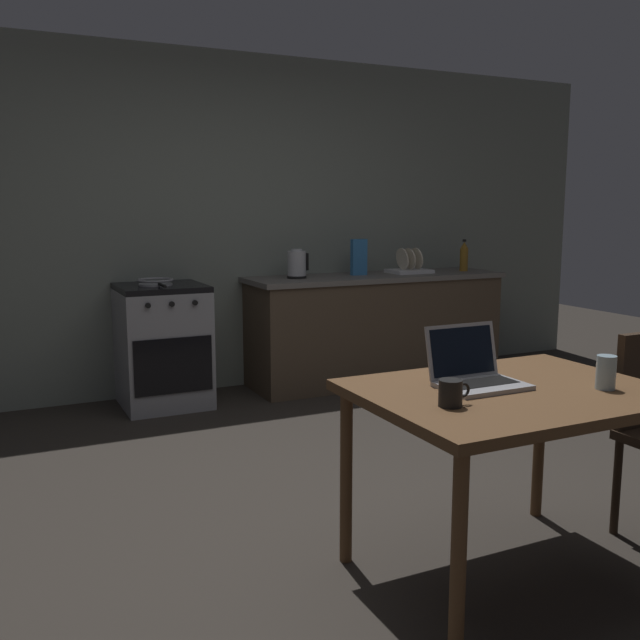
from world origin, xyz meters
TOP-DOWN VIEW (x-y plane):
  - ground_plane at (0.00, 0.00)m, footprint 12.00×12.00m
  - back_wall at (0.30, 2.57)m, footprint 6.40×0.10m
  - kitchen_counter at (1.20, 2.22)m, footprint 2.16×0.64m
  - stove_oven at (-0.57, 2.22)m, footprint 0.60×0.62m
  - dining_table at (0.06, -0.75)m, footprint 1.13×0.86m
  - laptop at (-0.03, -0.66)m, footprint 0.32×0.27m
  - electric_kettle at (0.49, 2.22)m, footprint 0.17×0.15m
  - bottle at (2.04, 2.17)m, footprint 0.07×0.07m
  - frying_pan at (-0.61, 2.19)m, footprint 0.25×0.43m
  - coffee_mug at (-0.28, -0.85)m, footprint 0.12×0.08m
  - drinking_glass at (0.38, -0.91)m, footprint 0.07×0.07m
  - cereal_box at (1.05, 2.24)m, footprint 0.13×0.05m
  - dish_rack at (1.52, 2.22)m, footprint 0.34×0.26m

SIDE VIEW (x-z plane):
  - ground_plane at x=0.00m, z-range 0.00..0.00m
  - stove_oven at x=-0.57m, z-range 0.00..0.88m
  - kitchen_counter at x=1.20m, z-range 0.00..0.88m
  - dining_table at x=0.06m, z-range 0.30..1.05m
  - laptop at x=-0.03m, z-range 0.69..0.91m
  - coffee_mug at x=-0.28m, z-range 0.75..0.85m
  - drinking_glass at x=0.38m, z-range 0.75..0.88m
  - frying_pan at x=-0.61m, z-range 0.88..0.93m
  - dish_rack at x=1.52m, z-range 0.82..1.03m
  - electric_kettle at x=0.49m, z-range 0.87..1.10m
  - bottle at x=2.04m, z-range 0.87..1.14m
  - cereal_box at x=1.05m, z-range 0.88..1.17m
  - back_wall at x=0.30m, z-range 0.00..2.59m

